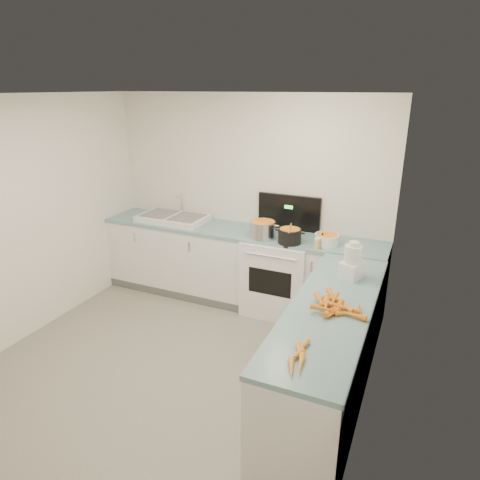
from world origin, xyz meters
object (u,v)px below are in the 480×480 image
at_px(stove, 279,273).
at_px(sink, 173,218).
at_px(steel_pot, 263,231).
at_px(extract_bottle, 322,241).
at_px(mixing_bowl, 327,240).
at_px(black_pot, 290,237).
at_px(spice_jar, 317,244).
at_px(food_processor, 352,262).

bearing_deg(stove, sink, 179.38).
bearing_deg(steel_pot, extract_bottle, 2.33).
xyz_separation_m(sink, mixing_bowl, (1.99, -0.08, 0.02)).
distance_m(black_pot, spice_jar, 0.33).
height_order(stove, black_pot, stove).
height_order(stove, sink, stove).
bearing_deg(stove, mixing_bowl, -6.98).
distance_m(extract_bottle, spice_jar, 0.12).
xyz_separation_m(steel_pot, mixing_bowl, (0.71, 0.07, -0.03)).
relative_size(steel_pot, extract_bottle, 2.55).
relative_size(sink, mixing_bowl, 3.29).
height_order(mixing_bowl, food_processor, food_processor).
relative_size(stove, mixing_bowl, 5.20).
xyz_separation_m(sink, steel_pot, (1.28, -0.15, 0.05)).
bearing_deg(sink, stove, -0.62).
distance_m(steel_pot, spice_jar, 0.66).
bearing_deg(extract_bottle, spice_jar, -101.59).
height_order(steel_pot, food_processor, food_processor).
xyz_separation_m(sink, food_processor, (2.39, -0.82, 0.11)).
bearing_deg(extract_bottle, black_pot, -169.74).
distance_m(mixing_bowl, spice_jar, 0.17).
distance_m(sink, black_pot, 1.62).
bearing_deg(food_processor, stove, 139.51).
bearing_deg(mixing_bowl, food_processor, -61.64).
relative_size(extract_bottle, food_processor, 0.34).
distance_m(sink, steel_pot, 1.29).
bearing_deg(food_processor, black_pot, 141.04).
xyz_separation_m(black_pot, spice_jar, (0.32, -0.05, -0.02)).
relative_size(black_pot, mixing_bowl, 0.97).
bearing_deg(extract_bottle, stove, 167.72).
bearing_deg(black_pot, spice_jar, -9.19).
bearing_deg(spice_jar, mixing_bowl, 68.29).
distance_m(black_pot, food_processor, 1.01).
relative_size(steel_pot, food_processor, 0.87).
height_order(steel_pot, mixing_bowl, steel_pot).
xyz_separation_m(mixing_bowl, extract_bottle, (-0.04, -0.04, -0.00)).
height_order(sink, mixing_bowl, sink).
relative_size(stove, spice_jar, 13.41).
xyz_separation_m(steel_pot, extract_bottle, (0.67, 0.03, -0.03)).
distance_m(sink, extract_bottle, 1.96).
bearing_deg(stove, food_processor, -40.49).
relative_size(steel_pot, mixing_bowl, 1.13).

